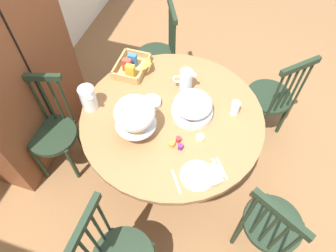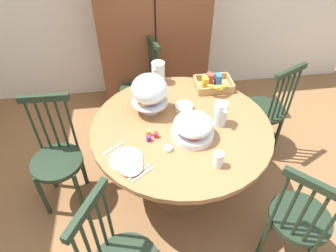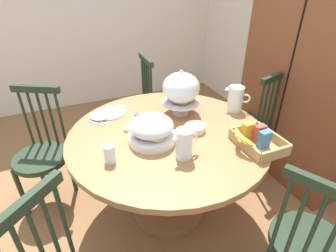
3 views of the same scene
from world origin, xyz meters
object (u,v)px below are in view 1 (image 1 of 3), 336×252
object	(u,v)px
milk_pitcher	(88,99)
china_plate_large	(197,176)
windsor_chair_near_window	(158,56)
butter_dish	(200,137)
orange_juice_pitcher	(186,81)
fruit_platter_covered	(193,107)
drinking_glass	(235,108)
windsor_chair_far_side	(271,226)
pastry_stand_with_dome	(134,115)
cereal_basket	(133,66)
china_plate_small	(212,174)
windsor_chair_host_seat	(270,98)
windsor_chair_by_cabinet	(53,132)
dining_table	(172,130)
cereal_bowl	(152,103)

from	to	relation	value
milk_pitcher	china_plate_large	bearing A→B (deg)	-109.54
windsor_chair_near_window	china_plate_large	size ratio (longest dim) A/B	4.43
windsor_chair_near_window	butter_dish	size ratio (longest dim) A/B	16.25
orange_juice_pitcher	china_plate_large	distance (m)	0.76
fruit_platter_covered	drinking_glass	distance (m)	0.31
fruit_platter_covered	china_plate_large	world-z (taller)	fruit_platter_covered
orange_juice_pitcher	windsor_chair_far_side	bearing A→B (deg)	-133.22
pastry_stand_with_dome	cereal_basket	size ratio (longest dim) A/B	1.09
windsor_chair_far_side	china_plate_small	world-z (taller)	windsor_chair_far_side
windsor_chair_host_seat	drinking_glass	bearing A→B (deg)	149.72
orange_juice_pitcher	cereal_basket	size ratio (longest dim) A/B	0.58
windsor_chair_host_seat	butter_dish	distance (m)	0.97
drinking_glass	china_plate_small	bearing A→B (deg)	175.13
china_plate_small	butter_dish	world-z (taller)	same
windsor_chair_host_seat	china_plate_large	world-z (taller)	windsor_chair_host_seat
butter_dish	windsor_chair_by_cabinet	bearing A→B (deg)	95.36
china_plate_large	dining_table	bearing A→B (deg)	35.13
cereal_bowl	fruit_platter_covered	bearing A→B (deg)	-89.41
milk_pitcher	windsor_chair_far_side	bearing A→B (deg)	-104.98
china_plate_small	pastry_stand_with_dome	bearing A→B (deg)	72.88
cereal_bowl	butter_dish	bearing A→B (deg)	-114.03
pastry_stand_with_dome	butter_dish	size ratio (longest dim) A/B	5.73
orange_juice_pitcher	china_plate_small	size ratio (longest dim) A/B	1.23
pastry_stand_with_dome	orange_juice_pitcher	distance (m)	0.55
windsor_chair_near_window	windsor_chair_far_side	size ratio (longest dim) A/B	1.00
windsor_chair_near_window	orange_juice_pitcher	size ratio (longest dim) A/B	5.30
windsor_chair_by_cabinet	cereal_bowl	world-z (taller)	windsor_chair_by_cabinet
windsor_chair_far_side	china_plate_small	bearing A→B (deg)	78.04
milk_pitcher	windsor_chair_near_window	bearing A→B (deg)	-11.26
china_plate_large	butter_dish	distance (m)	0.29
windsor_chair_by_cabinet	windsor_chair_host_seat	xyz separation A→B (m)	(0.90, -1.66, 0.00)
pastry_stand_with_dome	fruit_platter_covered	distance (m)	0.44
windsor_chair_near_window	windsor_chair_by_cabinet	size ratio (longest dim) A/B	1.00
cereal_bowl	drinking_glass	xyz separation A→B (m)	(0.11, -0.60, 0.03)
windsor_chair_far_side	windsor_chair_host_seat	bearing A→B (deg)	6.26
orange_juice_pitcher	butter_dish	xyz separation A→B (m)	(-0.42, -0.22, -0.07)
windsor_chair_host_seat	orange_juice_pitcher	world-z (taller)	windsor_chair_host_seat
china_plate_large	cereal_bowl	size ratio (longest dim) A/B	1.57
dining_table	windsor_chair_by_cabinet	distance (m)	0.98
dining_table	pastry_stand_with_dome	bearing A→B (deg)	137.58
windsor_chair_far_side	drinking_glass	world-z (taller)	windsor_chair_far_side
windsor_chair_host_seat	milk_pitcher	size ratio (longest dim) A/B	5.04
windsor_chair_by_cabinet	drinking_glass	size ratio (longest dim) A/B	8.86
china_plate_small	cereal_bowl	size ratio (longest dim) A/B	1.07
china_plate_small	milk_pitcher	bearing A→B (deg)	73.64
cereal_basket	drinking_glass	xyz separation A→B (m)	(-0.19, -0.86, 0.01)
windsor_chair_by_cabinet	windsor_chair_near_window	bearing A→B (deg)	-25.29
fruit_platter_covered	cereal_basket	size ratio (longest dim) A/B	0.95
windsor_chair_host_seat	drinking_glass	xyz separation A→B (m)	(-0.50, 0.29, 0.34)
pastry_stand_with_dome	windsor_chair_near_window	bearing A→B (deg)	11.07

